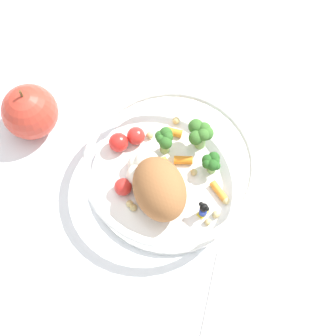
# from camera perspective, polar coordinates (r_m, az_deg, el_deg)

# --- Properties ---
(ground_plane) EXTENTS (2.40, 2.40, 0.00)m
(ground_plane) POSITION_cam_1_polar(r_m,az_deg,el_deg) (0.68, -0.51, -2.07)
(ground_plane) COLOR white
(food_container) EXTENTS (0.24, 0.24, 0.08)m
(food_container) POSITION_cam_1_polar(r_m,az_deg,el_deg) (0.66, -0.43, -0.33)
(food_container) COLOR white
(food_container) RESTS_ON ground_plane
(loose_apple) EXTENTS (0.08, 0.08, 0.09)m
(loose_apple) POSITION_cam_1_polar(r_m,az_deg,el_deg) (0.72, -16.14, 6.46)
(loose_apple) COLOR #BC3828
(loose_apple) RESTS_ON ground_plane
(folded_napkin) EXTENTS (0.17, 0.18, 0.01)m
(folded_napkin) POSITION_cam_1_polar(r_m,az_deg,el_deg) (0.64, 10.30, -16.67)
(folded_napkin) COLOR silver
(folded_napkin) RESTS_ON ground_plane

